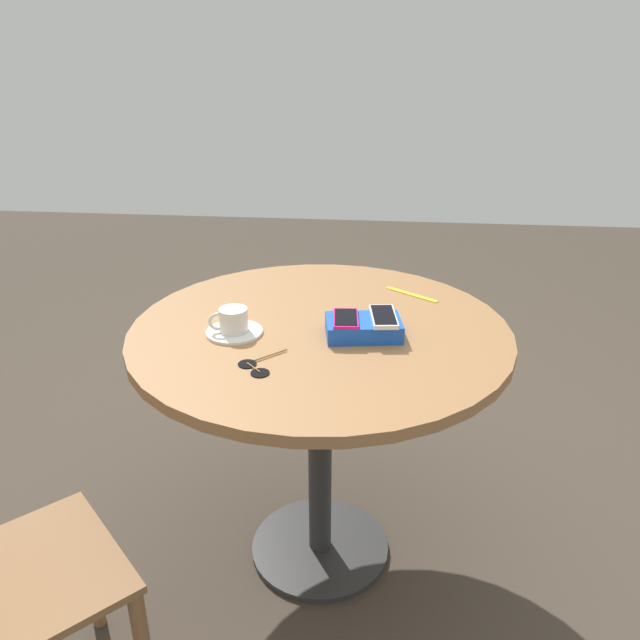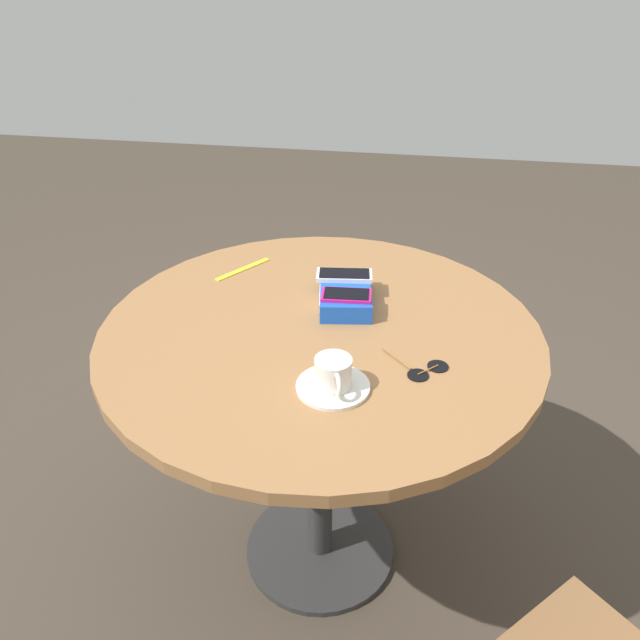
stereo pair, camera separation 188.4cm
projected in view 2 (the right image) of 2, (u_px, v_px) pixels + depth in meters
ground_plane at (320, 550)px, 1.85m from camera, size 8.00×8.00×0.00m
round_table at (320, 371)px, 1.51m from camera, size 1.02×1.02×0.79m
phone_box at (345, 296)px, 1.52m from camera, size 0.21×0.15×0.05m
phone_white at (344, 275)px, 1.55m from camera, size 0.08×0.14×0.01m
phone_magenta at (346, 295)px, 1.47m from camera, size 0.07×0.12×0.01m
saucer at (333, 386)px, 1.25m from camera, size 0.15×0.15×0.01m
coffee_cup at (333, 373)px, 1.23m from camera, size 0.10×0.08×0.06m
lanyard_strap at (243, 269)px, 1.69m from camera, size 0.16×0.12×0.00m
sunglasses at (425, 369)px, 1.30m from camera, size 0.11×0.14×0.01m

